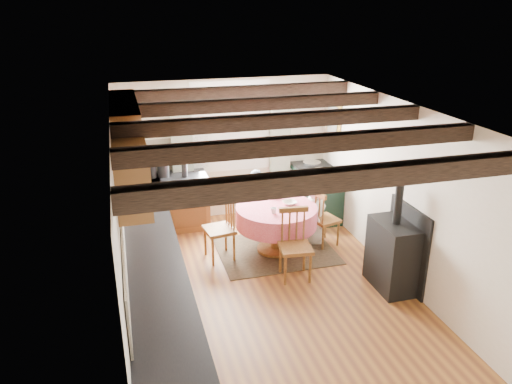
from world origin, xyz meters
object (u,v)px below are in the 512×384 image
object	(u,v)px
chair_right	(325,217)
cast_iron_stove	(394,238)
chair_left	(219,227)
chair_near	(296,245)
aga_range	(316,193)
child_far	(255,201)
dining_table	(276,229)
cup	(274,211)
child_right	(315,212)

from	to	relation	value
chair_right	cast_iron_stove	bearing A→B (deg)	179.34
chair_left	chair_near	bearing A→B (deg)	38.60
aga_range	cast_iron_stove	world-z (taller)	cast_iron_stove
cast_iron_stove	aga_range	bearing A→B (deg)	92.61
aga_range	child_far	distance (m)	1.19
chair_right	child_far	bearing A→B (deg)	35.48
dining_table	cup	world-z (taller)	cup
chair_near	cast_iron_stove	size ratio (longest dim) A/B	0.68
aga_range	child_far	world-z (taller)	child_far
dining_table	cup	xyz separation A→B (m)	(-0.11, -0.22, 0.41)
chair_right	cast_iron_stove	distance (m)	1.47
chair_right	child_right	bearing A→B (deg)	29.24
dining_table	chair_right	xyz separation A→B (m)	(0.80, 0.03, 0.09)
dining_table	aga_range	size ratio (longest dim) A/B	1.21
dining_table	child_far	size ratio (longest dim) A/B	1.13
chair_left	child_far	size ratio (longest dim) A/B	0.93
chair_near	cast_iron_stove	distance (m)	1.29
child_far	child_right	xyz separation A→B (m)	(0.79, -0.63, -0.02)
cast_iron_stove	child_right	bearing A→B (deg)	107.50
dining_table	cup	size ratio (longest dim) A/B	13.28
dining_table	child_far	xyz separation A→B (m)	(-0.11, 0.78, 0.17)
dining_table	aga_range	world-z (taller)	aga_range
dining_table	cast_iron_stove	distance (m)	1.83
chair_right	aga_range	xyz separation A→B (m)	(0.25, 1.01, 0.01)
child_far	cup	bearing A→B (deg)	94.66
cup	child_right	bearing A→B (deg)	24.99
chair_right	cup	size ratio (longest dim) A/B	9.92
chair_near	cast_iron_stove	xyz separation A→B (m)	(1.15, -0.55, 0.23)
chair_right	dining_table	bearing A→B (deg)	77.04
dining_table	chair_left	xyz separation A→B (m)	(-0.87, 0.02, 0.13)
aga_range	child_far	size ratio (longest dim) A/B	0.93
aga_range	cast_iron_stove	distance (m)	2.43
aga_range	cup	world-z (taller)	aga_range
chair_near	child_right	size ratio (longest dim) A/B	0.96
cast_iron_stove	cup	bearing A→B (deg)	138.10
dining_table	cast_iron_stove	world-z (taller)	cast_iron_stove
chair_right	aga_range	bearing A→B (deg)	-29.10
chair_left	cast_iron_stove	xyz separation A→B (m)	(2.03, -1.39, 0.22)
aga_range	cup	size ratio (longest dim) A/B	10.95
child_right	cup	bearing A→B (deg)	129.71
chair_near	child_far	distance (m)	1.59
chair_right	cast_iron_stove	xyz separation A→B (m)	(0.36, -1.40, 0.27)
child_far	cup	distance (m)	1.03
chair_left	chair_right	bearing A→B (deg)	82.26
dining_table	child_far	world-z (taller)	child_far
child_right	cup	world-z (taller)	child_right
dining_table	chair_right	bearing A→B (deg)	2.21
child_right	cast_iron_stove	bearing A→B (deg)	-147.77
chair_left	child_right	world-z (taller)	child_right
child_far	chair_near	bearing A→B (deg)	99.35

